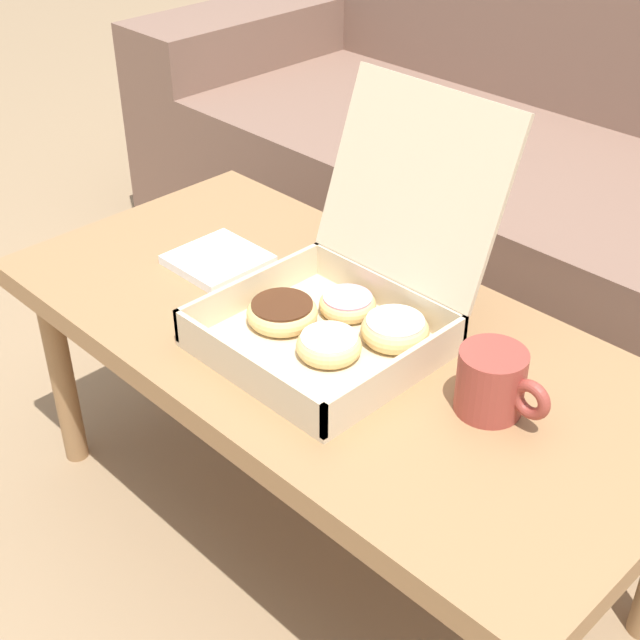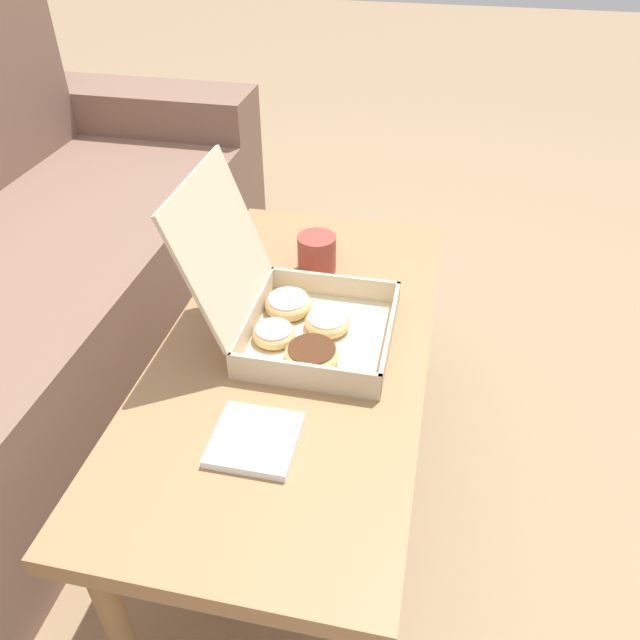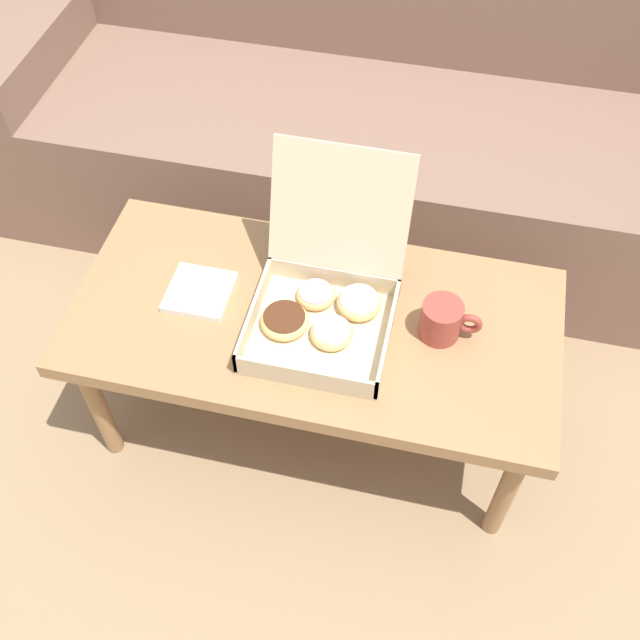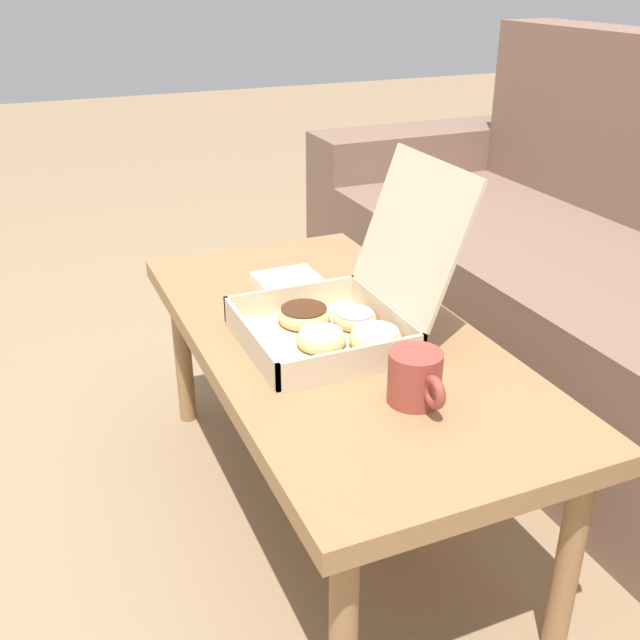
% 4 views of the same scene
% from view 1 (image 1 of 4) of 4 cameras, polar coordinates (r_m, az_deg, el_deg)
% --- Properties ---
extents(ground_plane, '(12.00, 12.00, 0.00)m').
position_cam_1_polar(ground_plane, '(1.68, 2.46, -12.09)').
color(ground_plane, '#937756').
extents(couch, '(2.41, 0.80, 0.94)m').
position_cam_1_polar(couch, '(2.05, 18.33, 6.31)').
color(couch, '#7A5B4C').
rests_on(couch, ground_plane).
extents(coffee_table, '(1.11, 0.54, 0.44)m').
position_cam_1_polar(coffee_table, '(1.38, 0.65, -2.17)').
color(coffee_table, '#997047').
rests_on(coffee_table, ground_plane).
extents(pastry_box, '(0.31, 0.39, 0.34)m').
position_cam_1_polar(pastry_box, '(1.31, 1.69, 1.26)').
color(pastry_box, beige).
rests_on(pastry_box, coffee_table).
extents(coffee_mug, '(0.14, 0.09, 0.09)m').
position_cam_1_polar(coffee_mug, '(1.19, 11.03, -3.95)').
color(coffee_mug, '#993D33').
rests_on(coffee_mug, coffee_table).
extents(napkin_stack, '(0.14, 0.14, 0.02)m').
position_cam_1_polar(napkin_stack, '(1.53, -6.54, 3.84)').
color(napkin_stack, white).
rests_on(napkin_stack, coffee_table).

